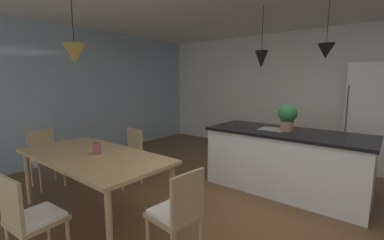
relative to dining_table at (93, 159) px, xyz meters
The scene contains 15 objects.
ground_plane 2.11m from the dining_table, 34.28° to the left, with size 10.00×8.40×0.04m, color brown.
wall_back_kitchen 4.72m from the dining_table, 69.44° to the left, with size 10.00×0.12×2.70m, color white.
window_wall_left_glazing 2.74m from the dining_table, 155.14° to the left, with size 0.06×8.40×2.70m, color #9EB7C6.
dining_table is the anchor object (origin of this frame).
chair_kitchen_end 1.39m from the dining_table, ahead, with size 0.44×0.44×0.87m.
chair_far_left 0.99m from the dining_table, 117.48° to the left, with size 0.43×0.43×0.87m.
chair_near_right 0.99m from the dining_table, 62.09° to the right, with size 0.43×0.43×0.87m.
chair_window_end 1.39m from the dining_table, behind, with size 0.41×0.41×0.87m.
kitchen_island 2.68m from the dining_table, 53.18° to the left, with size 2.24×0.94×0.91m.
refrigerator 4.69m from the dining_table, 58.17° to the left, with size 0.74×0.67×1.95m.
pendant_over_table 1.24m from the dining_table, 111.83° to the right, with size 0.24×0.24×0.89m.
pendant_over_island_main 2.74m from the dining_table, 61.42° to the left, with size 0.19×0.19×0.89m.
pendant_over_island_aux 3.23m from the dining_table, 46.39° to the left, with size 0.21×0.21×0.79m.
potted_plant_on_island 2.70m from the dining_table, 53.23° to the left, with size 0.27×0.27×0.40m.
vase_on_dining_table 0.15m from the dining_table, 46.93° to the left, with size 0.09×0.09×0.14m.
Camera 1 is at (1.15, -2.71, 1.63)m, focal length 23.95 mm.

